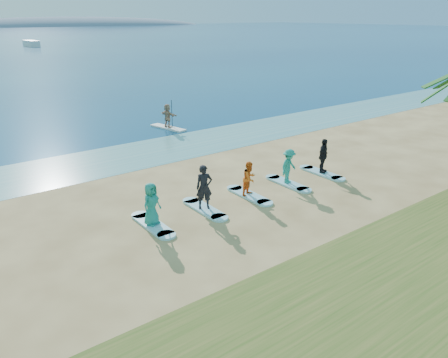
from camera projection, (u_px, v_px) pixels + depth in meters
ground at (234, 226)px, 16.70m from camera, size 600.00×600.00×0.00m
shallow_water at (118, 158)px, 24.54m from camera, size 600.00×600.00×0.00m
island_ridge at (69, 26)px, 294.07m from camera, size 220.00×56.00×18.00m
paddleboard at (168, 128)px, 30.90m from camera, size 1.35×3.08×0.12m
paddleboarder at (168, 116)px, 30.59m from camera, size 0.76×1.58×1.63m
boat_offshore_b at (32, 47)px, 108.34m from camera, size 2.63×6.34×1.46m
surfboard_0 at (153, 225)px, 16.73m from camera, size 0.70×2.20×0.09m
student_0 at (151, 204)px, 16.41m from camera, size 0.95×0.78×1.67m
surfboard_1 at (205, 209)px, 18.09m from camera, size 0.70×2.20×0.09m
student_1 at (204, 187)px, 17.74m from camera, size 0.80×0.67×1.86m
surfboard_2 at (249, 195)px, 19.45m from camera, size 0.70×2.20×0.09m
student_2 at (249, 178)px, 19.16m from camera, size 0.88×0.78×1.53m
surfboard_3 at (288, 183)px, 20.81m from camera, size 0.70×2.20×0.09m
student_3 at (289, 166)px, 20.50m from camera, size 1.19×0.86×1.65m
surfboard_4 at (322, 173)px, 22.17m from camera, size 0.70×2.20×0.09m
student_4 at (323, 156)px, 21.85m from camera, size 1.11×0.76×1.74m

